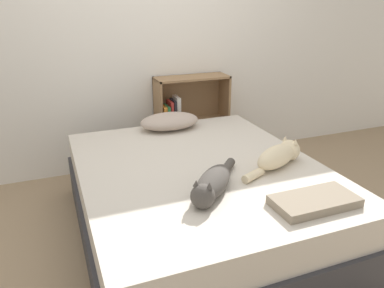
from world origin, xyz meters
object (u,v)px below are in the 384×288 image
at_px(pillow, 170,121).
at_px(cat_dark, 212,184).
at_px(bed, 200,200).
at_px(cat_light, 279,156).
at_px(bookshelf, 188,118).

height_order(pillow, cat_dark, cat_dark).
height_order(bed, cat_light, cat_light).
bearing_deg(cat_dark, cat_light, 150.85).
bearing_deg(bed, cat_dark, -102.57).
relative_size(bed, pillow, 3.86).
xyz_separation_m(cat_dark, bookshelf, (0.46, 1.60, -0.13)).
bearing_deg(cat_dark, pillow, -144.19).
height_order(cat_light, bookshelf, bookshelf).
relative_size(cat_light, bookshelf, 0.61).
xyz_separation_m(pillow, bookshelf, (0.33, 0.43, -0.14)).
height_order(pillow, bookshelf, bookshelf).
height_order(bed, pillow, pillow).
relative_size(bed, bookshelf, 2.21).
distance_m(cat_dark, bookshelf, 1.67).
distance_m(pillow, cat_light, 1.07).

